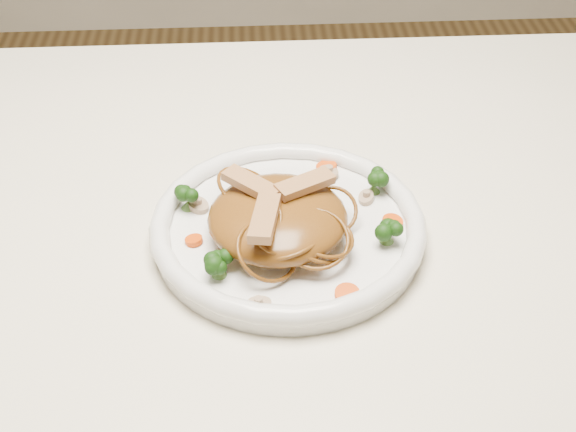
{
  "coord_description": "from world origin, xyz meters",
  "views": [
    {
      "loc": [
        0.01,
        -0.65,
        1.28
      ],
      "look_at": [
        0.05,
        -0.03,
        0.78
      ],
      "focal_mm": 51.59,
      "sensor_mm": 36.0,
      "label": 1
    }
  ],
  "objects": [
    {
      "name": "carrot_2",
      "position": [
        0.15,
        -0.03,
        0.77
      ],
      "size": [
        0.02,
        0.02,
        0.0
      ],
      "primitive_type": "cylinder",
      "rotation": [
        0.0,
        0.0,
        -0.08
      ],
      "color": "#E54708",
      "rests_on": "plate"
    },
    {
      "name": "plate",
      "position": [
        0.05,
        -0.03,
        0.76
      ],
      "size": [
        0.28,
        0.28,
        0.02
      ],
      "primitive_type": "cylinder",
      "rotation": [
        0.0,
        0.0,
        -0.06
      ],
      "color": "white",
      "rests_on": "table"
    },
    {
      "name": "chicken_a",
      "position": [
        0.06,
        -0.02,
        0.81
      ],
      "size": [
        0.06,
        0.05,
        0.01
      ],
      "primitive_type": "cube",
      "rotation": [
        0.0,
        0.0,
        0.54
      ],
      "color": "tan",
      "rests_on": "noodle_mound"
    },
    {
      "name": "mushroom_1",
      "position": [
        0.13,
        0.01,
        0.77
      ],
      "size": [
        0.03,
        0.03,
        0.01
      ],
      "primitive_type": "cylinder",
      "rotation": [
        0.0,
        0.0,
        1.26
      ],
      "color": "tan",
      "rests_on": "plate"
    },
    {
      "name": "table",
      "position": [
        0.0,
        0.0,
        0.65
      ],
      "size": [
        1.2,
        0.8,
        0.75
      ],
      "color": "beige",
      "rests_on": "ground"
    },
    {
      "name": "mushroom_0",
      "position": [
        0.01,
        -0.13,
        0.77
      ],
      "size": [
        0.03,
        0.03,
        0.01
      ],
      "primitive_type": "cylinder",
      "rotation": [
        0.0,
        0.0,
        0.38
      ],
      "color": "tan",
      "rests_on": "plate"
    },
    {
      "name": "broccoli_3",
      "position": [
        0.14,
        -0.05,
        0.78
      ],
      "size": [
        0.03,
        0.03,
        0.03
      ],
      "primitive_type": null,
      "rotation": [
        0.0,
        0.0,
        -0.09
      ],
      "color": "#14360B",
      "rests_on": "plate"
    },
    {
      "name": "mushroom_3",
      "position": [
        0.09,
        0.06,
        0.77
      ],
      "size": [
        0.03,
        0.03,
        0.01
      ],
      "primitive_type": "cylinder",
      "rotation": [
        0.0,
        0.0,
        2.12
      ],
      "color": "tan",
      "rests_on": "plate"
    },
    {
      "name": "chicken_c",
      "position": [
        0.02,
        -0.07,
        0.82
      ],
      "size": [
        0.03,
        0.07,
        0.01
      ],
      "primitive_type": "cube",
      "rotation": [
        0.0,
        0.0,
        4.52
      ],
      "color": "tan",
      "rests_on": "noodle_mound"
    },
    {
      "name": "carrot_1",
      "position": [
        -0.05,
        -0.04,
        0.77
      ],
      "size": [
        0.02,
        0.02,
        0.0
      ],
      "primitive_type": "cylinder",
      "rotation": [
        0.0,
        0.0,
        -0.06
      ],
      "color": "#E54708",
      "rests_on": "plate"
    },
    {
      "name": "noodle_mound",
      "position": [
        0.03,
        -0.04,
        0.79
      ],
      "size": [
        0.17,
        0.17,
        0.04
      ],
      "primitive_type": "ellipsoid",
      "rotation": [
        0.0,
        0.0,
        -0.36
      ],
      "color": "brown",
      "rests_on": "plate"
    },
    {
      "name": "carrot_4",
      "position": [
        0.09,
        -0.12,
        0.77
      ],
      "size": [
        0.02,
        0.02,
        0.0
      ],
      "primitive_type": "cylinder",
      "rotation": [
        0.0,
        0.0,
        -0.01
      ],
      "color": "#E54708",
      "rests_on": "plate"
    },
    {
      "name": "carrot_3",
      "position": [
        0.02,
        0.05,
        0.77
      ],
      "size": [
        0.02,
        0.02,
        0.0
      ],
      "primitive_type": "cylinder",
      "rotation": [
        0.0,
        0.0,
        0.0
      ],
      "color": "#E54708",
      "rests_on": "plate"
    },
    {
      "name": "mushroom_2",
      "position": [
        -0.04,
        0.01,
        0.77
      ],
      "size": [
        0.04,
        0.04,
        0.01
      ],
      "primitive_type": "cylinder",
      "rotation": [
        0.0,
        0.0,
        -0.96
      ],
      "color": "tan",
      "rests_on": "plate"
    },
    {
      "name": "broccoli_2",
      "position": [
        -0.02,
        -0.09,
        0.78
      ],
      "size": [
        0.03,
        0.03,
        0.03
      ],
      "primitive_type": null,
      "rotation": [
        0.0,
        0.0,
        -0.35
      ],
      "color": "#14360B",
      "rests_on": "plate"
    },
    {
      "name": "chicken_b",
      "position": [
        0.01,
        -0.02,
        0.82
      ],
      "size": [
        0.06,
        0.05,
        0.01
      ],
      "primitive_type": "cube",
      "rotation": [
        0.0,
        0.0,
        2.42
      ],
      "color": "tan",
      "rests_on": "noodle_mound"
    },
    {
      "name": "broccoli_1",
      "position": [
        -0.05,
        0.01,
        0.78
      ],
      "size": [
        0.03,
        0.03,
        0.03
      ],
      "primitive_type": null,
      "rotation": [
        0.0,
        0.0,
        0.05
      ],
      "color": "#14360B",
      "rests_on": "plate"
    },
    {
      "name": "carrot_0",
      "position": [
        0.09,
        0.07,
        0.77
      ],
      "size": [
        0.03,
        0.03,
        0.0
      ],
      "primitive_type": "cylinder",
      "rotation": [
        0.0,
        0.0,
        -0.37
      ],
      "color": "#E54708",
      "rests_on": "plate"
    },
    {
      "name": "broccoli_0",
      "position": [
        0.14,
        0.03,
        0.78
      ],
      "size": [
        0.04,
        0.04,
        0.03
      ],
      "primitive_type": null,
      "rotation": [
        0.0,
        0.0,
        -0.24
      ],
      "color": "#14360B",
      "rests_on": "plate"
    }
  ]
}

